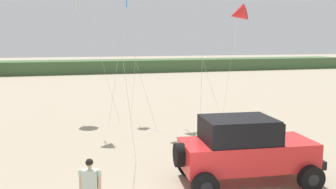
# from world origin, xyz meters

# --- Properties ---
(dune_ridge) EXTENTS (90.00, 6.37, 1.91)m
(dune_ridge) POSITION_xyz_m (0.93, 48.84, 0.95)
(dune_ridge) COLOR #426038
(dune_ridge) RESTS_ON ground_plane
(jeep) EXTENTS (4.96, 2.79, 2.26)m
(jeep) POSITION_xyz_m (2.61, 2.24, 1.20)
(jeep) COLOR red
(jeep) RESTS_ON ground_plane
(person_watching) EXTENTS (0.60, 0.40, 1.67)m
(person_watching) POSITION_xyz_m (-2.56, 1.21, 0.94)
(person_watching) COLOR #DBB28E
(person_watching) RESTS_ON ground_plane
(kite_white_parafoil) EXTENTS (3.14, 3.53, 7.27)m
(kite_white_parafoil) POSITION_xyz_m (7.89, 13.32, 6.51)
(kite_white_parafoil) COLOR red
(kite_white_parafoil) RESTS_ON ground_plane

